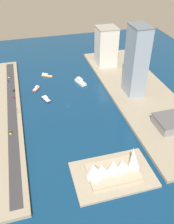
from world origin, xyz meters
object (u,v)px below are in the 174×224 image
suv_black (14,90)px  traffic_light_waterfront (17,110)px  water_taxi_orange (46,75)px  tower_tall_glass (136,62)px  van_white (9,77)px  hotel_broad_white (106,46)px  hatchback_blue (8,81)px  ferry_white_commuter (80,82)px  pickup_red (13,98)px  opera_landmark (113,167)px  taxi_yellow_cab (10,132)px  tugboat_red (36,89)px  warehouse_low_gray (172,122)px  patrol_launch_navy (46,99)px

suv_black → traffic_light_waterfront: 45.18m
water_taxi_orange → tower_tall_glass: bearing=141.6°
suv_black → water_taxi_orange: bearing=-142.7°
van_white → suv_black: bearing=98.1°
hotel_broad_white → hatchback_blue: (130.30, 16.20, -24.41)m
ferry_white_commuter → pickup_red: size_ratio=4.44×
hotel_broad_white → opera_landmark: hotel_broad_white is taller
hatchback_blue → taxi_yellow_cab: 97.37m
tower_tall_glass → taxi_yellow_cab: tower_tall_glass is taller
hatchback_blue → tugboat_red: bearing=145.9°
tower_tall_glass → pickup_red: tower_tall_glass is taller
warehouse_low_gray → taxi_yellow_cab: warehouse_low_gray is taller
pickup_red → suv_black: same height
patrol_launch_navy → tugboat_red: size_ratio=1.26×
patrol_launch_navy → hatchback_blue: bearing=-49.4°
tower_tall_glass → suv_black: tower_tall_glass is taller
ferry_white_commuter → taxi_yellow_cab: (84.44, 76.41, 1.76)m
warehouse_low_gray → suv_black: 174.85m
patrol_launch_navy → taxi_yellow_cab: size_ratio=3.03×
patrol_launch_navy → ferry_white_commuter: (-45.85, -25.25, 1.00)m
hatchback_blue → taxi_yellow_cab: bearing=90.6°
ferry_white_commuter → van_white: bearing=-21.4°
warehouse_low_gray → patrol_launch_navy: bearing=-37.2°
suv_black → taxi_yellow_cab: bearing=86.0°
water_taxi_orange → tugboat_red: bearing=61.9°
suv_black → opera_landmark: size_ratio=0.10×
water_taxi_orange → traffic_light_waterfront: size_ratio=2.15×
tugboat_red → pickup_red: pickup_red is taller
hatchback_blue → suv_black: 23.77m
van_white → suv_black: size_ratio=0.92×
water_taxi_orange → van_white: bearing=-4.1°
pickup_red → hatchback_blue: bearing=-82.6°
hotel_broad_white → taxi_yellow_cab: hotel_broad_white is taller
pickup_red → suv_black: bearing=-93.8°
pickup_red → warehouse_low_gray: bearing=148.1°
warehouse_low_gray → traffic_light_waterfront: bearing=-23.3°
suv_black → traffic_light_waterfront: bearing=93.6°
warehouse_low_gray → hotel_broad_white: (16.15, -143.41, 20.45)m
tugboat_red → suv_black: suv_black is taller
water_taxi_orange → van_white: van_white is taller
hotel_broad_white → traffic_light_waterfront: size_ratio=7.78×
warehouse_low_gray → suv_black: size_ratio=6.71×
pickup_red → traffic_light_waterfront: (-3.90, 28.87, 3.42)m
warehouse_low_gray → tower_tall_glass: tower_tall_glass is taller
tower_tall_glass → opera_landmark: bearing=58.9°
warehouse_low_gray → hatchback_blue: size_ratio=5.89×
patrol_launch_navy → traffic_light_waterfront: bearing=35.4°
hotel_broad_white → van_white: bearing=1.9°
tugboat_red → opera_landmark: size_ratio=0.28×
tugboat_red → hatchback_blue: size_ratio=2.33×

